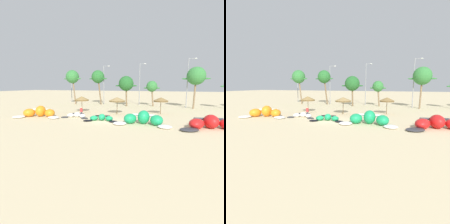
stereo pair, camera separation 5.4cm
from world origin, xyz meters
TOP-DOWN VIEW (x-y plane):
  - ground_plane at (0.00, 0.00)m, footprint 260.00×260.00m
  - kite_far_left at (-11.06, -0.43)m, footprint 7.71×4.50m
  - kite_left at (-5.22, 1.09)m, footprint 4.77×2.28m
  - kite_left_of_center at (-0.49, -0.04)m, footprint 5.13×2.74m
  - kite_center at (5.53, -0.58)m, footprint 7.77×3.54m
  - kite_right_of_center at (13.53, -0.50)m, footprint 8.24×4.73m
  - beach_umbrella_near_van at (-6.93, 6.10)m, footprint 2.71×2.71m
  - beach_umbrella_middle at (-0.06, 6.18)m, footprint 2.91×2.91m
  - beach_umbrella_near_palms at (7.19, 8.37)m, footprint 2.55×2.55m
  - person_near_kites at (-4.61, 1.59)m, footprint 0.36×0.24m
  - palm_leftmost at (-16.10, 18.20)m, footprint 5.17×3.44m
  - palm_left at (-9.52, 19.88)m, footprint 5.03×3.35m
  - palm_left_of_gap at (-1.54, 18.26)m, footprint 5.30×3.54m
  - palm_center_left at (4.33, 20.15)m, footprint 3.90×2.60m
  - palm_center_right at (13.62, 18.42)m, footprint 5.71×3.81m
  - lamppost_west at (-19.66, 23.58)m, footprint 2.09×0.24m
  - lamppost_west_center at (-8.06, 20.63)m, footprint 1.79×0.24m
  - lamppost_east_center at (1.18, 21.71)m, footprint 1.63×0.24m
  - lamppost_east at (12.15, 19.07)m, footprint 1.75×0.24m

SIDE VIEW (x-z plane):
  - ground_plane at x=0.00m, z-range 0.00..0.00m
  - kite_left at x=-5.22m, z-range -0.09..0.71m
  - kite_left_of_center at x=-0.49m, z-range -0.11..0.82m
  - kite_right_of_center at x=13.53m, z-range -0.19..1.42m
  - kite_far_left at x=-11.06m, z-range -0.21..1.55m
  - kite_center at x=5.53m, z-range -0.21..1.57m
  - person_near_kites at x=-4.61m, z-range 0.01..1.63m
  - beach_umbrella_near_palms at x=7.19m, z-range 1.10..4.06m
  - beach_umbrella_near_van at x=-6.93m, z-range 1.08..4.08m
  - beach_umbrella_middle at x=-0.06m, z-range 1.10..4.07m
  - palm_center_left at x=4.33m, z-range 1.64..7.72m
  - lamppost_west at x=-19.66m, z-range 0.57..9.44m
  - palm_left_of_gap at x=-1.54m, z-range 1.79..9.01m
  - lamppost_west_center at x=-8.06m, z-range 0.55..10.62m
  - lamppost_east_center at x=1.18m, z-range 0.53..10.95m
  - lamppost_east at x=12.15m, z-range 0.55..11.36m
  - palm_center_right at x=13.62m, z-range 2.47..11.37m
  - palm_left at x=-9.52m, z-range 2.68..11.57m
  - palm_leftmost at x=-16.10m, z-range 2.67..11.65m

